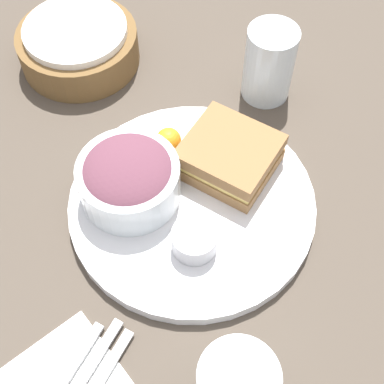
{
  "coord_description": "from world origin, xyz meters",
  "views": [
    {
      "loc": [
        -0.24,
        -0.29,
        0.63
      ],
      "look_at": [
        0.0,
        0.0,
        0.04
      ],
      "focal_mm": 50.0,
      "sensor_mm": 36.0,
      "label": 1
    }
  ],
  "objects_px": {
    "sandwich": "(229,156)",
    "drink_glass": "(269,64)",
    "dressing_cup": "(194,240)",
    "salad_bowl": "(129,178)",
    "plate": "(192,204)",
    "bread_basket": "(78,45)"
  },
  "relations": [
    {
      "from": "sandwich",
      "to": "bread_basket",
      "type": "height_order",
      "value": "sandwich"
    },
    {
      "from": "sandwich",
      "to": "salad_bowl",
      "type": "xyz_separation_m",
      "value": [
        -0.13,
        0.05,
        0.01
      ]
    },
    {
      "from": "plate",
      "to": "salad_bowl",
      "type": "relative_size",
      "value": 2.48
    },
    {
      "from": "dressing_cup",
      "to": "bread_basket",
      "type": "distance_m",
      "value": 0.4
    },
    {
      "from": "bread_basket",
      "to": "drink_glass",
      "type": "bearing_deg",
      "value": -52.25
    },
    {
      "from": "plate",
      "to": "sandwich",
      "type": "distance_m",
      "value": 0.08
    },
    {
      "from": "sandwich",
      "to": "dressing_cup",
      "type": "xyz_separation_m",
      "value": [
        -0.12,
        -0.07,
        -0.01
      ]
    },
    {
      "from": "plate",
      "to": "bread_basket",
      "type": "height_order",
      "value": "bread_basket"
    },
    {
      "from": "drink_glass",
      "to": "bread_basket",
      "type": "distance_m",
      "value": 0.31
    },
    {
      "from": "sandwich",
      "to": "drink_glass",
      "type": "bearing_deg",
      "value": 29.06
    },
    {
      "from": "plate",
      "to": "drink_glass",
      "type": "height_order",
      "value": "drink_glass"
    },
    {
      "from": "sandwich",
      "to": "drink_glass",
      "type": "distance_m",
      "value": 0.17
    },
    {
      "from": "plate",
      "to": "bread_basket",
      "type": "distance_m",
      "value": 0.34
    },
    {
      "from": "dressing_cup",
      "to": "sandwich",
      "type": "bearing_deg",
      "value": 29.85
    },
    {
      "from": "plate",
      "to": "bread_basket",
      "type": "xyz_separation_m",
      "value": [
        0.04,
        0.34,
        0.02
      ]
    },
    {
      "from": "salad_bowl",
      "to": "bread_basket",
      "type": "distance_m",
      "value": 0.29
    },
    {
      "from": "sandwich",
      "to": "bread_basket",
      "type": "bearing_deg",
      "value": 96.39
    },
    {
      "from": "plate",
      "to": "dressing_cup",
      "type": "bearing_deg",
      "value": -126.5
    },
    {
      "from": "sandwich",
      "to": "dressing_cup",
      "type": "distance_m",
      "value": 0.13
    },
    {
      "from": "plate",
      "to": "sandwich",
      "type": "bearing_deg",
      "value": 7.98
    },
    {
      "from": "salad_bowl",
      "to": "sandwich",
      "type": "bearing_deg",
      "value": -20.61
    },
    {
      "from": "plate",
      "to": "drink_glass",
      "type": "distance_m",
      "value": 0.25
    }
  ]
}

